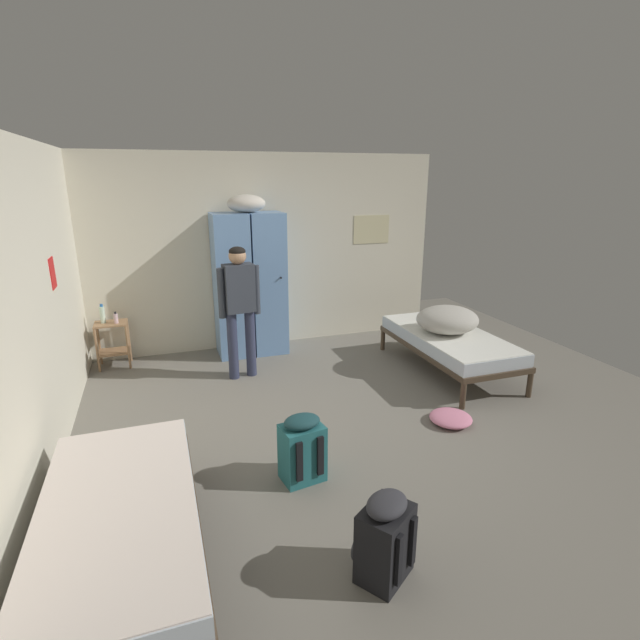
{
  "coord_description": "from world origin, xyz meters",
  "views": [
    {
      "loc": [
        -1.45,
        -3.98,
        2.29
      ],
      "look_at": [
        0.0,
        0.24,
        0.95
      ],
      "focal_mm": 26.99,
      "sensor_mm": 36.0,
      "label": 1
    }
  ],
  "objects_px": {
    "bedding_heap": "(447,319)",
    "backpack_black": "(384,538)",
    "locker_bank": "(250,282)",
    "bed_right": "(449,341)",
    "bed_left_front": "(119,520)",
    "water_bottle": "(102,314)",
    "person_traveler": "(240,300)",
    "lotion_bottle": "(116,318)",
    "clothes_pile_pink": "(451,418)",
    "shelf_unit": "(113,340)",
    "backpack_teal": "(302,449)"
  },
  "relations": [
    {
      "from": "bed_right",
      "to": "water_bottle",
      "type": "height_order",
      "value": "water_bottle"
    },
    {
      "from": "shelf_unit",
      "to": "water_bottle",
      "type": "xyz_separation_m",
      "value": [
        -0.08,
        0.02,
        0.33
      ]
    },
    {
      "from": "backpack_black",
      "to": "clothes_pile_pink",
      "type": "relative_size",
      "value": 1.35
    },
    {
      "from": "lotion_bottle",
      "to": "backpack_black",
      "type": "distance_m",
      "value": 4.36
    },
    {
      "from": "water_bottle",
      "to": "lotion_bottle",
      "type": "distance_m",
      "value": 0.17
    },
    {
      "from": "bed_left_front",
      "to": "backpack_teal",
      "type": "height_order",
      "value": "backpack_teal"
    },
    {
      "from": "shelf_unit",
      "to": "clothes_pile_pink",
      "type": "relative_size",
      "value": 1.4
    },
    {
      "from": "water_bottle",
      "to": "clothes_pile_pink",
      "type": "height_order",
      "value": "water_bottle"
    },
    {
      "from": "bed_left_front",
      "to": "lotion_bottle",
      "type": "xyz_separation_m",
      "value": [
        -0.18,
        3.51,
        0.25
      ]
    },
    {
      "from": "person_traveler",
      "to": "bed_right",
      "type": "bearing_deg",
      "value": -14.9
    },
    {
      "from": "bed_left_front",
      "to": "backpack_black",
      "type": "distance_m",
      "value": 1.55
    },
    {
      "from": "bed_right",
      "to": "backpack_teal",
      "type": "relative_size",
      "value": 3.45
    },
    {
      "from": "lotion_bottle",
      "to": "backpack_black",
      "type": "bearing_deg",
      "value": -67.91
    },
    {
      "from": "bed_left_front",
      "to": "water_bottle",
      "type": "height_order",
      "value": "water_bottle"
    },
    {
      "from": "bedding_heap",
      "to": "backpack_black",
      "type": "distance_m",
      "value": 3.39
    },
    {
      "from": "bed_left_front",
      "to": "person_traveler",
      "type": "relative_size",
      "value": 1.23
    },
    {
      "from": "locker_bank",
      "to": "lotion_bottle",
      "type": "bearing_deg",
      "value": -179.89
    },
    {
      "from": "bed_left_front",
      "to": "person_traveler",
      "type": "xyz_separation_m",
      "value": [
        1.2,
        2.72,
        0.55
      ]
    },
    {
      "from": "shelf_unit",
      "to": "clothes_pile_pink",
      "type": "xyz_separation_m",
      "value": [
        3.15,
        -2.61,
        -0.3
      ]
    },
    {
      "from": "backpack_black",
      "to": "backpack_teal",
      "type": "xyz_separation_m",
      "value": [
        -0.17,
        1.08,
        0.0
      ]
    },
    {
      "from": "backpack_teal",
      "to": "bed_right",
      "type": "bearing_deg",
      "value": 33.17
    },
    {
      "from": "shelf_unit",
      "to": "person_traveler",
      "type": "distance_m",
      "value": 1.78
    },
    {
      "from": "backpack_black",
      "to": "locker_bank",
      "type": "bearing_deg",
      "value": 89.7
    },
    {
      "from": "bed_left_front",
      "to": "person_traveler",
      "type": "bearing_deg",
      "value": 66.1
    },
    {
      "from": "bed_left_front",
      "to": "backpack_black",
      "type": "xyz_separation_m",
      "value": [
        1.45,
        -0.51,
        -0.12
      ]
    },
    {
      "from": "bed_right",
      "to": "clothes_pile_pink",
      "type": "relative_size",
      "value": 4.67
    },
    {
      "from": "lotion_bottle",
      "to": "backpack_teal",
      "type": "relative_size",
      "value": 0.26
    },
    {
      "from": "bed_left_front",
      "to": "lotion_bottle",
      "type": "bearing_deg",
      "value": 92.93
    },
    {
      "from": "person_traveler",
      "to": "clothes_pile_pink",
      "type": "height_order",
      "value": "person_traveler"
    },
    {
      "from": "backpack_teal",
      "to": "clothes_pile_pink",
      "type": "distance_m",
      "value": 1.67
    },
    {
      "from": "bed_right",
      "to": "bedding_heap",
      "type": "distance_m",
      "value": 0.27
    },
    {
      "from": "bed_right",
      "to": "clothes_pile_pink",
      "type": "xyz_separation_m",
      "value": [
        -0.7,
        -1.14,
        -0.33
      ]
    },
    {
      "from": "bedding_heap",
      "to": "backpack_teal",
      "type": "bearing_deg",
      "value": -146.04
    },
    {
      "from": "locker_bank",
      "to": "person_traveler",
      "type": "height_order",
      "value": "locker_bank"
    },
    {
      "from": "locker_bank",
      "to": "lotion_bottle",
      "type": "relative_size",
      "value": 14.49
    },
    {
      "from": "bedding_heap",
      "to": "person_traveler",
      "type": "relative_size",
      "value": 0.48
    },
    {
      "from": "bedding_heap",
      "to": "clothes_pile_pink",
      "type": "distance_m",
      "value": 1.47
    },
    {
      "from": "water_bottle",
      "to": "shelf_unit",
      "type": "bearing_deg",
      "value": -14.04
    },
    {
      "from": "backpack_teal",
      "to": "locker_bank",
      "type": "bearing_deg",
      "value": 86.22
    },
    {
      "from": "backpack_black",
      "to": "bed_left_front",
      "type": "bearing_deg",
      "value": 160.54
    },
    {
      "from": "shelf_unit",
      "to": "water_bottle",
      "type": "height_order",
      "value": "water_bottle"
    },
    {
      "from": "bedding_heap",
      "to": "backpack_black",
      "type": "xyz_separation_m",
      "value": [
        -2.12,
        -2.62,
        -0.39
      ]
    },
    {
      "from": "bed_right",
      "to": "backpack_teal",
      "type": "distance_m",
      "value": 2.77
    },
    {
      "from": "water_bottle",
      "to": "bed_right",
      "type": "bearing_deg",
      "value": -20.8
    },
    {
      "from": "locker_bank",
      "to": "bed_left_front",
      "type": "height_order",
      "value": "locker_bank"
    },
    {
      "from": "clothes_pile_pink",
      "to": "bedding_heap",
      "type": "bearing_deg",
      "value": 59.99
    },
    {
      "from": "water_bottle",
      "to": "backpack_black",
      "type": "relative_size",
      "value": 0.43
    },
    {
      "from": "locker_bank",
      "to": "bed_right",
      "type": "bearing_deg",
      "value": -34.07
    },
    {
      "from": "bedding_heap",
      "to": "backpack_teal",
      "type": "distance_m",
      "value": 2.79
    },
    {
      "from": "bedding_heap",
      "to": "clothes_pile_pink",
      "type": "height_order",
      "value": "bedding_heap"
    }
  ]
}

